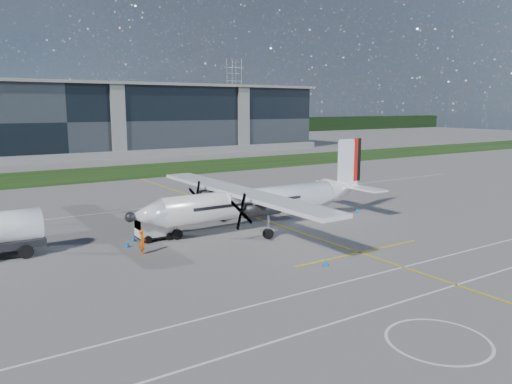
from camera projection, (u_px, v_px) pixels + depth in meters
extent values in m
plane|color=#64615F|center=(118.00, 180.00, 72.68)|extent=(400.00, 400.00, 0.00)
cube|color=#15340E|center=(102.00, 173.00, 79.28)|extent=(400.00, 18.00, 0.04)
cube|color=black|center=(56.00, 121.00, 104.42)|extent=(120.00, 20.00, 15.00)
cube|color=black|center=(15.00, 131.00, 154.69)|extent=(400.00, 6.00, 6.00)
cube|color=yellow|center=(244.00, 214.00, 49.54)|extent=(0.20, 70.00, 0.01)
cube|color=white|center=(423.00, 295.00, 28.12)|extent=(90.00, 0.15, 0.01)
imported|color=#F25907|center=(142.00, 240.00, 35.80)|extent=(0.96, 1.04, 2.08)
cone|color=blue|center=(357.00, 211.00, 49.81)|extent=(0.36, 0.36, 0.50)
cone|color=blue|center=(127.00, 244.00, 37.73)|extent=(0.36, 0.36, 0.50)
cone|color=blue|center=(133.00, 238.00, 39.43)|extent=(0.36, 0.36, 0.50)
cone|color=blue|center=(326.00, 262.00, 33.25)|extent=(0.36, 0.36, 0.50)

